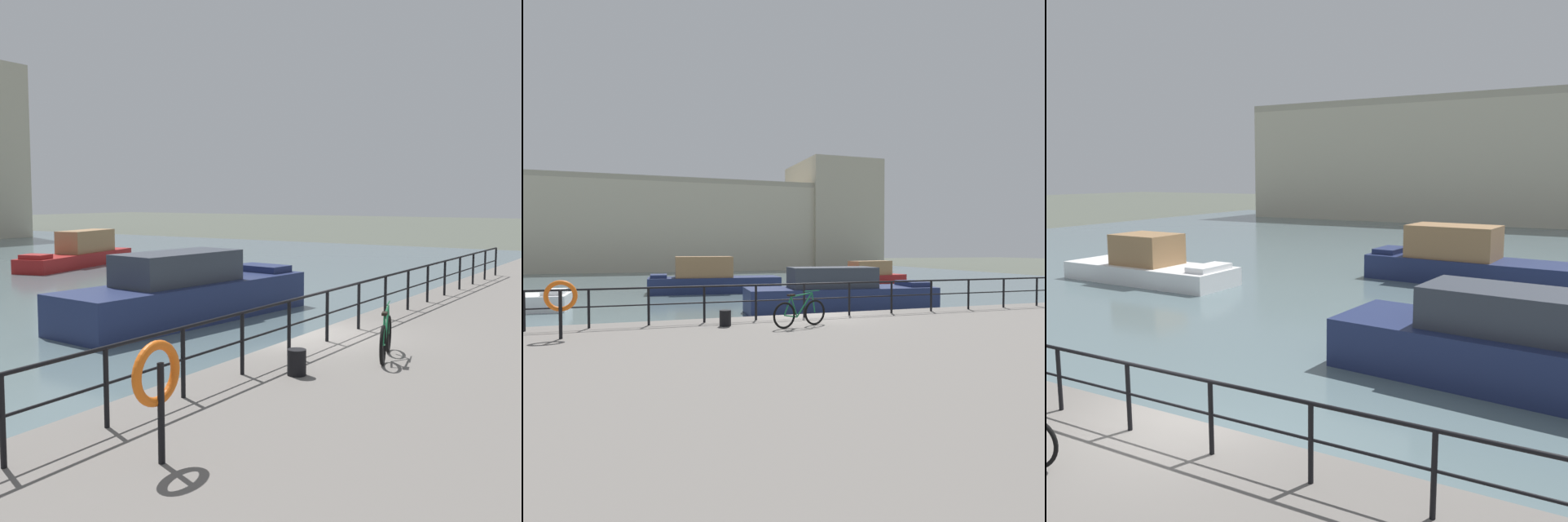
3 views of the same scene
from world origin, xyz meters
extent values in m
plane|color=#4C5147|center=(0.00, 0.00, 0.00)|extent=(240.00, 240.00, 0.00)
cube|color=slate|center=(0.00, 30.20, 0.01)|extent=(80.00, 60.00, 0.01)
cube|color=#C1B79E|center=(0.00, 55.88, 6.05)|extent=(63.21, 12.87, 12.10)
cube|color=#A49C86|center=(0.00, 49.75, 12.45)|extent=(63.21, 0.60, 0.70)
cube|color=navy|center=(0.25, 19.15, 0.57)|extent=(9.46, 3.38, 1.12)
cube|color=#997047|center=(-0.53, 19.20, 1.87)|extent=(4.11, 2.64, 1.49)
cube|color=navy|center=(-3.65, 19.42, 1.25)|extent=(1.25, 1.99, 0.24)
cube|color=white|center=(-12.82, 12.49, 0.41)|extent=(8.46, 3.01, 0.81)
cube|color=#997047|center=(-12.93, 12.49, 1.51)|extent=(2.84, 2.18, 1.40)
cube|color=white|center=(-9.30, 12.41, 0.94)|extent=(1.05, 2.00, 0.24)
cube|color=navy|center=(4.42, 6.84, 0.64)|extent=(9.65, 3.64, 1.25)
cube|color=#333842|center=(3.98, 6.88, 1.76)|extent=(4.37, 2.35, 1.01)
cylinder|color=black|center=(-1.95, -0.75, 1.57)|extent=(0.07, 0.07, 1.05)
cylinder|color=black|center=(-0.40, -0.75, 1.57)|extent=(0.07, 0.07, 1.05)
cylinder|color=black|center=(1.16, -0.75, 1.57)|extent=(0.07, 0.07, 1.05)
cylinder|color=black|center=(2.71, -0.75, 1.57)|extent=(0.07, 0.07, 1.05)
cylinder|color=black|center=(4.27, -0.75, 1.57)|extent=(0.07, 0.07, 1.05)
cylinder|color=black|center=(0.38, -0.75, 2.10)|extent=(26.42, 0.06, 0.06)
cylinder|color=black|center=(0.38, -0.75, 1.62)|extent=(26.42, 0.04, 0.04)
camera|label=1|loc=(-12.65, -7.02, 4.03)|focal=46.31mm
camera|label=2|loc=(-5.54, -14.27, 3.20)|focal=32.05mm
camera|label=3|loc=(5.80, -6.53, 4.86)|focal=38.73mm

